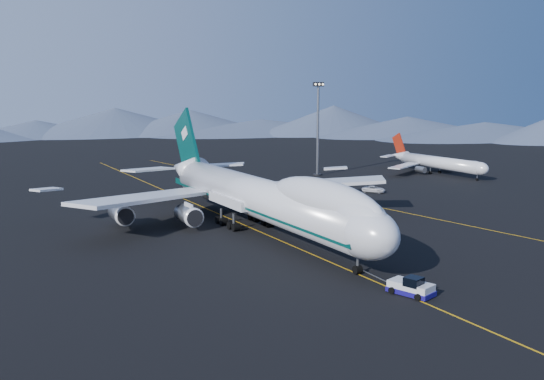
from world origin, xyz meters
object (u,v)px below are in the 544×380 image
second_jet (436,162)px  floodlight_mast (318,129)px  service_van (374,189)px  boeing_747 (259,197)px  pushback_tug (411,288)px

second_jet → floodlight_mast: floodlight_mast is taller
floodlight_mast → second_jet: bearing=-23.7°
service_van → floodlight_mast: (4.15, 29.78, 11.96)m
service_van → second_jet: bearing=-11.6°
boeing_747 → floodlight_mast: (44.87, 51.57, 6.87)m
service_van → floodlight_mast: floodlight_mast is taller
boeing_747 → service_van: boeing_747 is taller
boeing_747 → service_van: 46.47m
boeing_747 → floodlight_mast: floodlight_mast is taller
pushback_tug → service_van: pushback_tug is taller
second_jet → floodlight_mast: 34.61m
boeing_747 → pushback_tug: (0.59, -35.69, -5.12)m
boeing_747 → service_van: (40.72, 21.80, -5.09)m
pushback_tug → second_jet: bearing=27.3°
second_jet → service_van: second_jet is taller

